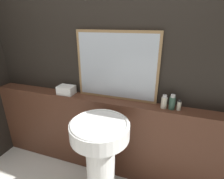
{
  "coord_description": "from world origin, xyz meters",
  "views": [
    {
      "loc": [
        0.51,
        -0.37,
        1.65
      ],
      "look_at": [
        0.01,
        1.07,
        1.05
      ],
      "focal_mm": 28.0,
      "sensor_mm": 36.0,
      "label": 1
    }
  ],
  "objects_px": {
    "towel_stack": "(66,90)",
    "shampoo_bottle": "(164,102)",
    "mirror": "(117,66)",
    "pedestal_sink": "(100,153)",
    "conditioner_bottle": "(172,103)",
    "lotion_bottle": "(179,105)"
  },
  "relations": [
    {
      "from": "pedestal_sink",
      "to": "mirror",
      "type": "relative_size",
      "value": 1.06
    },
    {
      "from": "mirror",
      "to": "towel_stack",
      "type": "xyz_separation_m",
      "value": [
        -0.56,
        -0.07,
        -0.29
      ]
    },
    {
      "from": "pedestal_sink",
      "to": "towel_stack",
      "type": "distance_m",
      "value": 0.79
    },
    {
      "from": "mirror",
      "to": "towel_stack",
      "type": "distance_m",
      "value": 0.64
    },
    {
      "from": "mirror",
      "to": "shampoo_bottle",
      "type": "relative_size",
      "value": 6.39
    },
    {
      "from": "pedestal_sink",
      "to": "lotion_bottle",
      "type": "bearing_deg",
      "value": 33.4
    },
    {
      "from": "pedestal_sink",
      "to": "mirror",
      "type": "distance_m",
      "value": 0.82
    },
    {
      "from": "conditioner_bottle",
      "to": "towel_stack",
      "type": "bearing_deg",
      "value": 180.0
    },
    {
      "from": "shampoo_bottle",
      "to": "pedestal_sink",
      "type": "bearing_deg",
      "value": -139.95
    },
    {
      "from": "towel_stack",
      "to": "conditioner_bottle",
      "type": "xyz_separation_m",
      "value": [
        1.11,
        -0.0,
        0.02
      ]
    },
    {
      "from": "pedestal_sink",
      "to": "lotion_bottle",
      "type": "distance_m",
      "value": 0.82
    },
    {
      "from": "conditioner_bottle",
      "to": "lotion_bottle",
      "type": "distance_m",
      "value": 0.06
    },
    {
      "from": "shampoo_bottle",
      "to": "mirror",
      "type": "bearing_deg",
      "value": 171.89
    },
    {
      "from": "mirror",
      "to": "conditioner_bottle",
      "type": "relative_size",
      "value": 5.81
    },
    {
      "from": "towel_stack",
      "to": "lotion_bottle",
      "type": "xyz_separation_m",
      "value": [
        1.17,
        0.0,
        -0.0
      ]
    },
    {
      "from": "conditioner_bottle",
      "to": "mirror",
      "type": "bearing_deg",
      "value": 172.91
    },
    {
      "from": "mirror",
      "to": "shampoo_bottle",
      "type": "height_order",
      "value": "mirror"
    },
    {
      "from": "mirror",
      "to": "shampoo_bottle",
      "type": "xyz_separation_m",
      "value": [
        0.48,
        -0.07,
        -0.28
      ]
    },
    {
      "from": "pedestal_sink",
      "to": "mirror",
      "type": "height_order",
      "value": "mirror"
    },
    {
      "from": "lotion_bottle",
      "to": "conditioner_bottle",
      "type": "bearing_deg",
      "value": -180.0
    },
    {
      "from": "towel_stack",
      "to": "shampoo_bottle",
      "type": "distance_m",
      "value": 1.04
    },
    {
      "from": "pedestal_sink",
      "to": "towel_stack",
      "type": "relative_size",
      "value": 4.92
    }
  ]
}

